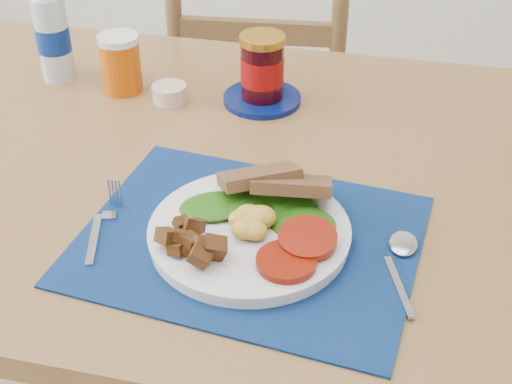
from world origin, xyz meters
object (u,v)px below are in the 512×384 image
at_px(juice_glass, 121,65).
at_px(water_bottle, 52,31).
at_px(chair_far, 261,69).
at_px(jam_on_saucer, 262,73).
at_px(breakfast_plate, 245,229).

bearing_deg(juice_glass, water_bottle, 172.42).
relative_size(chair_far, juice_glass, 11.44).
bearing_deg(chair_far, jam_on_saucer, 96.48).
relative_size(water_bottle, jam_on_saucer, 1.52).
bearing_deg(jam_on_saucer, water_bottle, 179.14).
distance_m(breakfast_plate, juice_glass, 0.51).
relative_size(chair_far, jam_on_saucer, 8.20).
distance_m(chair_far, jam_on_saucer, 0.53).
bearing_deg(water_bottle, chair_far, 57.10).
relative_size(chair_far, breakfast_plate, 4.28).
height_order(water_bottle, jam_on_saucer, water_bottle).
height_order(breakfast_plate, jam_on_saucer, jam_on_saucer).
relative_size(chair_far, water_bottle, 5.40).
xyz_separation_m(breakfast_plate, water_bottle, (-0.47, 0.40, 0.07)).
bearing_deg(breakfast_plate, juice_glass, 109.12).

